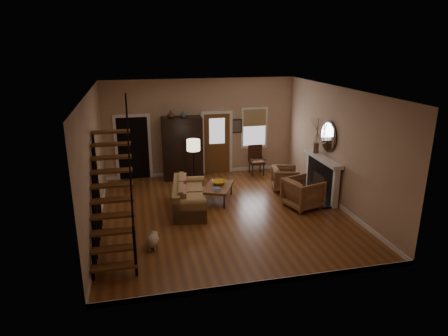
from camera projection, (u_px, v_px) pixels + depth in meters
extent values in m
plane|color=brown|center=(224.00, 213.00, 10.87)|extent=(7.00, 7.00, 0.00)
plane|color=white|center=(224.00, 90.00, 9.87)|extent=(7.00, 7.00, 0.00)
cube|color=tan|center=(201.00, 128.00, 13.62)|extent=(6.50, 0.04, 3.30)
cube|color=tan|center=(93.00, 163.00, 9.68)|extent=(0.04, 7.00, 3.30)
cube|color=tan|center=(338.00, 147.00, 11.06)|extent=(0.04, 7.00, 3.30)
cube|color=black|center=(133.00, 147.00, 13.45)|extent=(1.00, 0.36, 2.10)
cube|color=brown|center=(217.00, 144.00, 13.90)|extent=(0.90, 0.06, 2.10)
cube|color=silver|center=(254.00, 128.00, 14.03)|extent=(0.96, 0.06, 1.46)
cube|color=black|center=(323.00, 179.00, 11.83)|extent=(0.24, 1.60, 1.15)
cube|color=white|center=(322.00, 158.00, 11.62)|extent=(0.30, 1.95, 0.10)
cylinder|color=silver|center=(328.00, 136.00, 11.45)|extent=(0.05, 0.90, 0.90)
imported|color=#4C2619|center=(171.00, 114.00, 12.81)|extent=(0.24, 0.24, 0.25)
imported|color=#334C60|center=(183.00, 114.00, 12.90)|extent=(0.20, 0.20, 0.21)
imported|color=#C88D17|center=(219.00, 182.00, 11.68)|extent=(0.41, 0.41, 0.10)
imported|color=brown|center=(303.00, 193.00, 11.12)|extent=(1.14, 1.13, 0.84)
imported|color=brown|center=(285.00, 179.00, 12.48)|extent=(0.95, 0.93, 0.72)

